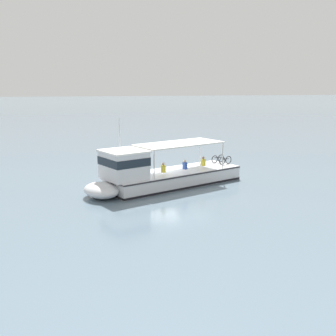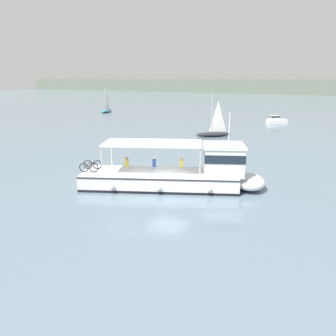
{
  "view_description": "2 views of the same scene",
  "coord_description": "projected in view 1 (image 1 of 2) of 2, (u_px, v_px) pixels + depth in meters",
  "views": [
    {
      "loc": [
        5.01,
        31.01,
        7.75
      ],
      "look_at": [
        -0.39,
        0.75,
        1.4
      ],
      "focal_mm": 44.82,
      "sensor_mm": 36.0,
      "label": 1
    },
    {
      "loc": [
        11.25,
        -18.8,
        7.44
      ],
      "look_at": [
        -0.39,
        0.75,
        1.4
      ],
      "focal_mm": 36.14,
      "sensor_mm": 36.0,
      "label": 2
    }
  ],
  "objects": [
    {
      "name": "ground_plane",
      "position": [
        161.0,
        184.0,
        32.33
      ],
      "size": [
        400.0,
        400.0,
        0.0
      ],
      "primitive_type": "plane",
      "color": "slate"
    },
    {
      "name": "ferry_main",
      "position": [
        157.0,
        175.0,
        30.88
      ],
      "size": [
        12.76,
        8.41,
        5.32
      ],
      "color": "silver",
      "rests_on": "ground"
    }
  ]
}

